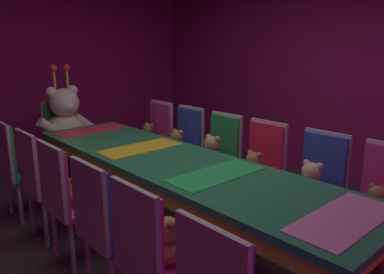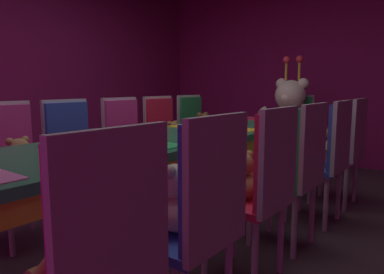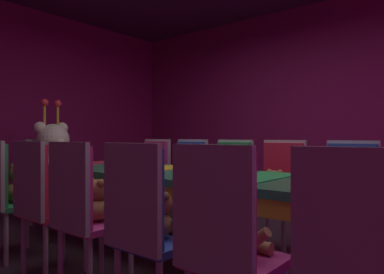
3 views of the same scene
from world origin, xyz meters
The scene contains 27 objects.
ground_plane centered at (0.00, 0.00, 0.00)m, with size 7.90×7.90×0.00m, color #3F2D38.
wall_back centered at (0.00, 3.20, 1.40)m, with size 5.20×0.12×2.80m, color #8C1959.
wall_right centered at (2.60, 0.00, 1.40)m, with size 0.12×6.40×2.80m, color #8C1959.
banquet_table centered at (0.00, 0.00, 0.66)m, with size 0.90×3.48×0.75m.
chair_left_0 centered at (-0.86, -1.37, 0.60)m, with size 0.42×0.41×0.98m.
chair_left_1 centered at (-0.85, -0.81, 0.60)m, with size 0.42×0.41×0.98m.
teddy_left_1 centered at (-0.71, -0.81, 0.58)m, with size 0.24×0.31×0.29m.
chair_left_2 centered at (-0.85, -0.30, 0.60)m, with size 0.42×0.41×0.98m.
teddy_left_2 centered at (-0.71, -0.30, 0.57)m, with size 0.21×0.27×0.26m.
chair_left_3 centered at (-0.85, 0.28, 0.60)m, with size 0.42×0.41×0.98m.
teddy_left_3 centered at (-0.71, 0.28, 0.58)m, with size 0.23×0.30×0.28m.
chair_left_4 centered at (-0.85, 0.81, 0.60)m, with size 0.42×0.41×0.98m.
teddy_left_4 centered at (-0.70, 0.81, 0.58)m, with size 0.23×0.29×0.28m.
chair_left_5 centered at (-0.87, 1.37, 0.60)m, with size 0.42×0.41×0.98m.
teddy_left_5 centered at (-0.72, 1.37, 0.60)m, with size 0.27×0.35×0.33m.
chair_right_1 centered at (0.86, -0.85, 0.60)m, with size 0.42×0.41×0.98m.
teddy_right_1 centered at (0.72, -0.85, 0.59)m, with size 0.26×0.33×0.31m.
chair_right_2 centered at (0.86, -0.27, 0.60)m, with size 0.42×0.41×0.98m.
teddy_right_2 centered at (0.71, -0.27, 0.57)m, with size 0.22×0.29×0.27m.
chair_right_3 centered at (0.85, 0.27, 0.60)m, with size 0.42×0.41×0.98m.
teddy_right_3 centered at (0.71, 0.27, 0.60)m, with size 0.27×0.35×0.33m.
chair_right_4 centered at (0.87, 0.84, 0.60)m, with size 0.42×0.41×0.98m.
teddy_right_4 centered at (0.73, 0.84, 0.58)m, with size 0.24×0.30×0.29m.
chair_right_5 centered at (0.87, 1.39, 0.60)m, with size 0.42×0.41×0.98m.
teddy_right_5 centered at (0.72, 1.39, 0.58)m, with size 0.23×0.29×0.28m.
throne_chair centered at (0.00, 2.29, 0.60)m, with size 0.41×0.42×0.98m.
king_teddy_bear centered at (0.00, 2.11, 0.77)m, with size 0.77×0.59×0.98m.
Camera 3 is at (-2.14, -1.70, 1.02)m, focal length 33.50 mm.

